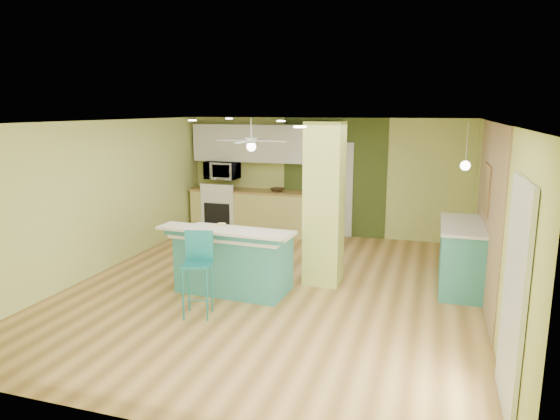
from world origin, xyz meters
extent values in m
cube|color=olive|center=(0.00, 0.00, -0.01)|extent=(6.00, 7.00, 0.01)
cube|color=white|center=(0.00, 0.00, 2.50)|extent=(6.00, 7.00, 0.01)
cube|color=#C7CF6E|center=(0.00, 3.50, 1.25)|extent=(6.00, 0.01, 2.50)
cube|color=#C7CF6E|center=(0.00, -3.50, 1.25)|extent=(6.00, 0.01, 2.50)
cube|color=#C7CF6E|center=(-3.00, 0.00, 1.25)|extent=(0.01, 7.00, 2.50)
cube|color=#C7CF6E|center=(3.00, 0.00, 1.25)|extent=(0.01, 7.00, 2.50)
cube|color=#8B6D4F|center=(2.99, 0.60, 1.25)|extent=(0.02, 3.40, 2.50)
cube|color=#3F4F1F|center=(0.20, 3.49, 1.25)|extent=(2.20, 0.02, 2.50)
cube|color=silver|center=(0.20, 3.46, 1.00)|extent=(0.82, 0.05, 2.00)
cube|color=white|center=(2.97, -2.30, 1.05)|extent=(0.04, 1.08, 2.10)
cube|color=#B7C75C|center=(0.65, 0.50, 1.25)|extent=(0.55, 0.55, 2.50)
cube|color=#D4C96F|center=(-1.30, 3.20, 0.45)|extent=(3.20, 0.60, 0.90)
cube|color=olive|center=(-1.30, 3.20, 0.92)|extent=(3.25, 0.63, 0.04)
cube|color=white|center=(-2.25, 3.20, 0.45)|extent=(0.76, 0.64, 0.90)
cube|color=black|center=(-2.25, 2.87, 0.42)|extent=(0.59, 0.02, 0.50)
cube|color=white|center=(-2.25, 2.90, 0.99)|extent=(0.76, 0.06, 0.18)
cube|color=silver|center=(-1.30, 3.32, 1.95)|extent=(3.20, 0.34, 0.80)
imported|color=white|center=(-2.25, 3.20, 1.35)|extent=(0.70, 0.48, 0.39)
cylinder|color=white|center=(-1.10, 2.00, 2.30)|extent=(0.03, 0.03, 0.40)
cylinder|color=white|center=(-1.10, 2.00, 2.10)|extent=(0.24, 0.24, 0.10)
sphere|color=white|center=(-1.10, 2.00, 1.98)|extent=(0.18, 0.18, 0.18)
cylinder|color=silver|center=(2.65, 0.75, 2.19)|extent=(0.01, 0.01, 0.62)
sphere|color=white|center=(2.65, 0.75, 1.88)|extent=(0.14, 0.14, 0.14)
cube|color=brown|center=(2.96, 0.80, 1.55)|extent=(0.03, 0.90, 0.70)
cube|color=teal|center=(-0.54, -0.27, 0.42)|extent=(1.64, 0.88, 0.84)
cube|color=#EFE6CE|center=(-0.54, -0.27, 0.87)|extent=(1.73, 0.98, 0.05)
cube|color=teal|center=(-0.56, -0.64, 0.95)|extent=(1.81, 0.23, 0.12)
cube|color=#EFE6CE|center=(-0.56, -0.64, 1.01)|extent=(1.94, 0.50, 0.04)
cylinder|color=#1C7D80|center=(-0.74, -1.48, 0.35)|extent=(0.02, 0.02, 0.70)
cylinder|color=#1C7D80|center=(-0.44, -1.41, 0.35)|extent=(0.02, 0.02, 0.70)
cylinder|color=#1C7D80|center=(-0.81, -1.18, 0.35)|extent=(0.02, 0.02, 0.70)
cylinder|color=#1C7D80|center=(-0.51, -1.10, 0.35)|extent=(0.02, 0.02, 0.70)
cube|color=#1C7D80|center=(-0.62, -1.29, 0.72)|extent=(0.45, 0.45, 0.03)
cube|color=#1C7D80|center=(-0.66, -1.13, 0.92)|extent=(0.37, 0.11, 0.39)
cube|color=teal|center=(2.70, 0.88, 0.48)|extent=(0.62, 1.49, 0.96)
cube|color=silver|center=(2.70, 0.88, 0.98)|extent=(0.66, 1.55, 0.04)
imported|color=#3A2817|center=(-0.97, 3.20, 0.98)|extent=(0.32, 0.32, 0.07)
cylinder|color=yellow|center=(-0.68, -0.36, 0.97)|extent=(0.13, 0.13, 0.15)
camera|label=1|loc=(2.25, -6.85, 2.68)|focal=32.00mm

